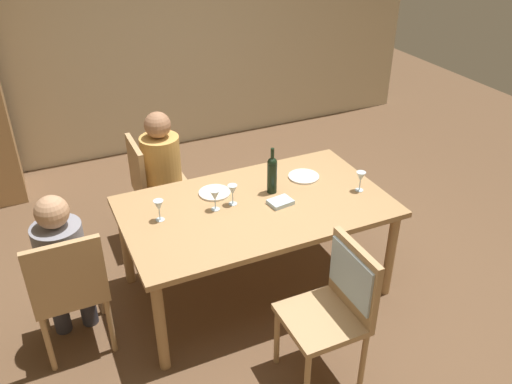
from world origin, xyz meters
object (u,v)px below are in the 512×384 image
at_px(dining_table, 256,213).
at_px(wine_glass_near_left, 159,206).
at_px(dinner_plate_guest_left, 215,193).
at_px(dinner_plate_host, 304,176).
at_px(chair_far_left, 153,184).
at_px(wine_bottle_tall_green, 272,174).
at_px(wine_glass_centre, 233,191).
at_px(chair_left_end, 69,286).
at_px(chair_near, 341,295).
at_px(person_man_bearded, 63,260).
at_px(wine_glass_near_right, 215,196).
at_px(wine_glass_far, 361,177).
at_px(person_woman_host, 165,168).

relative_size(dining_table, wine_glass_near_left, 12.32).
distance_m(wine_glass_near_left, dinner_plate_guest_left, 0.49).
xyz_separation_m(wine_glass_near_left, dinner_plate_host, (1.14, 0.11, -0.10)).
distance_m(chair_far_left, wine_bottle_tall_green, 1.11).
distance_m(dining_table, wine_glass_centre, 0.24).
distance_m(chair_left_end, wine_glass_near_left, 0.73).
bearing_deg(wine_bottle_tall_green, chair_near, -92.86).
bearing_deg(wine_glass_near_left, chair_near, -52.17).
height_order(chair_far_left, wine_bottle_tall_green, wine_bottle_tall_green).
bearing_deg(person_man_bearded, dinner_plate_guest_left, 12.00).
distance_m(wine_bottle_tall_green, dinner_plate_host, 0.36).
height_order(wine_glass_centre, dinner_plate_host, wine_glass_centre).
xyz_separation_m(chair_left_end, wine_glass_near_right, (1.02, 0.15, 0.30)).
bearing_deg(wine_glass_near_left, dining_table, -7.80).
bearing_deg(chair_left_end, wine_glass_near_left, 15.40).
height_order(wine_glass_centre, wine_glass_near_right, same).
distance_m(wine_glass_near_left, wine_glass_near_right, 0.38).
height_order(wine_bottle_tall_green, dinner_plate_host, wine_bottle_tall_green).
xyz_separation_m(wine_glass_far, dinner_plate_host, (-0.27, 0.34, -0.10)).
bearing_deg(dinner_plate_guest_left, chair_near, -74.21).
height_order(wine_glass_far, dinner_plate_guest_left, wine_glass_far).
height_order(wine_glass_near_left, dinner_plate_host, wine_glass_near_left).
relative_size(dining_table, dinner_plate_guest_left, 8.01).
distance_m(person_man_bearded, dinner_plate_guest_left, 1.12).
relative_size(chair_near, wine_glass_centre, 6.17).
bearing_deg(wine_glass_centre, person_man_bearded, -177.68).
distance_m(dining_table, person_man_bearded, 1.30).
bearing_deg(wine_glass_far, person_woman_host, 137.50).
distance_m(wine_glass_centre, wine_glass_near_right, 0.14).
bearing_deg(dinner_plate_host, dinner_plate_guest_left, 175.34).
distance_m(wine_bottle_tall_green, wine_glass_centre, 0.32).
relative_size(chair_left_end, chair_near, 1.00).
bearing_deg(wine_glass_near_left, wine_glass_near_right, -4.83).
bearing_deg(person_man_bearded, wine_glass_near_right, 1.81).
distance_m(chair_left_end, wine_glass_centre, 1.20).
relative_size(chair_left_end, dinner_plate_host, 3.95).
bearing_deg(dinner_plate_host, person_woman_host, 140.84).
bearing_deg(wine_glass_near_left, person_man_bearded, -174.30).
xyz_separation_m(chair_far_left, dinner_plate_host, (0.99, -0.71, 0.20)).
bearing_deg(chair_near, dinner_plate_guest_left, 15.79).
xyz_separation_m(chair_left_end, chair_near, (1.42, -0.83, 0.06)).
bearing_deg(person_man_bearded, chair_near, -33.45).
height_order(dining_table, wine_glass_far, wine_glass_far).
relative_size(person_man_bearded, wine_glass_near_right, 7.49).
height_order(wine_bottle_tall_green, wine_glass_centre, wine_bottle_tall_green).
bearing_deg(dinner_plate_guest_left, chair_far_left, 114.06).
bearing_deg(wine_glass_centre, person_woman_host, 106.19).
relative_size(chair_near, dinner_plate_guest_left, 4.02).
relative_size(dinner_plate_host, dinner_plate_guest_left, 1.02).
distance_m(wine_bottle_tall_green, dinner_plate_guest_left, 0.43).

